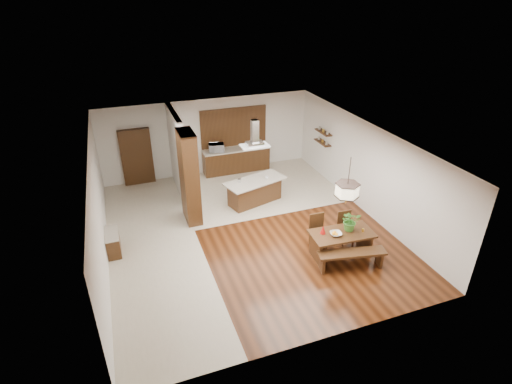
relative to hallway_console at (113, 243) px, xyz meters
name	(u,v)px	position (x,y,z in m)	size (l,w,h in m)	color
room_shell	(246,168)	(3.81, -0.20, 1.75)	(9.00, 9.04, 2.92)	#341809
tile_hallway	(155,248)	(1.06, -0.20, -0.31)	(2.50, 9.00, 0.01)	beige
tile_kitchen	(257,188)	(5.06, 2.30, -0.31)	(5.50, 4.00, 0.01)	beige
soffit_band	(246,140)	(3.81, -0.20, 2.57)	(8.00, 9.00, 0.02)	#3F1B0F
partition_pier	(189,178)	(2.41, 1.00, 1.14)	(0.45, 1.00, 2.90)	black
partition_stub	(177,153)	(2.41, 3.10, 1.14)	(0.18, 2.40, 2.90)	silver
hallway_console	(113,243)	(0.00, 0.00, 0.00)	(0.37, 0.88, 0.63)	black
hallway_doorway	(137,157)	(1.11, 4.20, 0.74)	(1.10, 0.20, 2.10)	black
rear_counter	(236,160)	(4.81, 4.00, 0.16)	(2.60, 0.62, 0.95)	black
kitchen_window	(233,127)	(4.81, 4.26, 1.44)	(2.60, 0.08, 1.50)	#93592C
shelf_lower	(322,143)	(7.68, 2.40, 1.08)	(0.26, 0.90, 0.04)	black
shelf_upper	(323,132)	(7.68, 2.40, 1.49)	(0.26, 0.90, 0.04)	black
dining_table	(341,239)	(5.83, -2.23, 0.20)	(1.75, 0.96, 0.71)	black
dining_bench	(351,260)	(5.79, -2.84, -0.06)	(1.78, 0.39, 0.50)	black
dining_chair_left	(319,232)	(5.44, -1.68, 0.17)	(0.43, 0.43, 0.98)	black
dining_chair_right	(346,228)	(6.29, -1.74, 0.15)	(0.41, 0.41, 0.93)	black
pendant_lantern	(348,181)	(5.83, -2.23, 1.93)	(0.64, 0.64, 1.31)	beige
foliage_plant	(350,221)	(6.09, -2.17, 0.68)	(0.51, 0.44, 0.57)	#3B7928
fruit_bowl	(336,234)	(5.61, -2.27, 0.43)	(0.31, 0.31, 0.07)	beige
napkin_cone	(323,230)	(5.33, -2.08, 0.51)	(0.15, 0.15, 0.23)	#AD100C
gold_ornament	(363,230)	(6.38, -2.37, 0.44)	(0.07, 0.07, 0.09)	gold
kitchen_island	(255,191)	(4.63, 1.35, 0.12)	(2.21, 1.42, 0.84)	black
range_hood	(255,133)	(4.63, 1.35, 2.15)	(0.90, 0.55, 0.87)	silver
island_cup	(267,178)	(5.03, 1.29, 0.58)	(0.12, 0.12, 0.10)	white
microwave	(216,148)	(4.02, 3.96, 0.79)	(0.57, 0.38, 0.31)	silver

